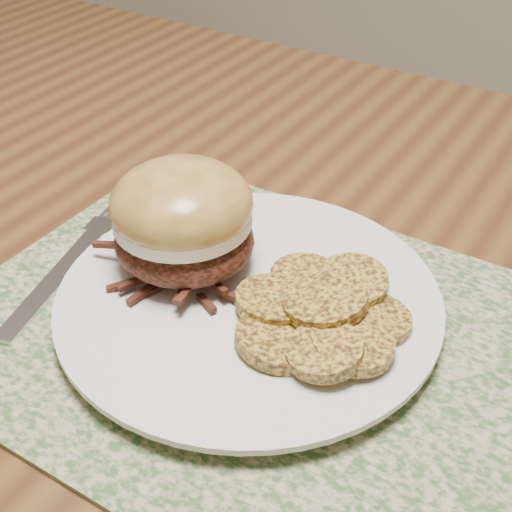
{
  "coord_description": "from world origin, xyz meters",
  "views": [
    {
      "loc": [
        0.29,
        -0.37,
        1.1
      ],
      "look_at": [
        0.07,
        -0.02,
        0.79
      ],
      "focal_mm": 50.0,
      "sensor_mm": 36.0,
      "label": 1
    }
  ],
  "objects": [
    {
      "name": "pork_sandwich",
      "position": [
        0.01,
        -0.03,
        0.81
      ],
      "size": [
        0.13,
        0.13,
        0.08
      ],
      "rotation": [
        0.0,
        0.0,
        -0.29
      ],
      "color": "black",
      "rests_on": "dinner_plate"
    },
    {
      "name": "dinner_plate",
      "position": [
        0.07,
        -0.04,
        0.76
      ],
      "size": [
        0.26,
        0.26,
        0.02
      ],
      "primitive_type": "cylinder",
      "color": "silver",
      "rests_on": "placemat"
    },
    {
      "name": "dining_table",
      "position": [
        0.0,
        0.0,
        0.67
      ],
      "size": [
        1.5,
        0.9,
        0.75
      ],
      "color": "brown",
      "rests_on": "ground"
    },
    {
      "name": "fork",
      "position": [
        -0.08,
        -0.06,
        0.76
      ],
      "size": [
        0.07,
        0.19,
        0.0
      ],
      "rotation": [
        0.0,
        0.0,
        0.26
      ],
      "color": "silver",
      "rests_on": "placemat"
    },
    {
      "name": "roasted_potatoes",
      "position": [
        0.13,
        -0.04,
        0.78
      ],
      "size": [
        0.14,
        0.15,
        0.03
      ],
      "color": "#B08D33",
      "rests_on": "dinner_plate"
    },
    {
      "name": "placemat",
      "position": [
        0.1,
        -0.05,
        0.75
      ],
      "size": [
        0.45,
        0.33,
        0.0
      ],
      "primitive_type": "cube",
      "color": "#3B5B2E",
      "rests_on": "dining_table"
    }
  ]
}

